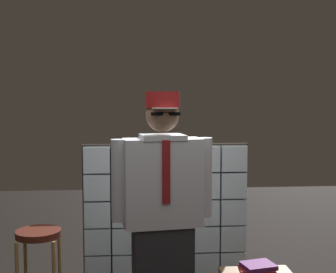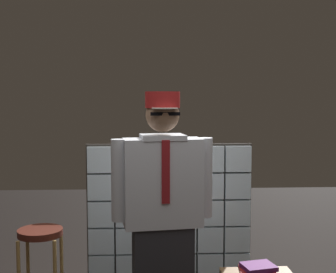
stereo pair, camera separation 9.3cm
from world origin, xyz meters
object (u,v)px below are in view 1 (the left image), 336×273
object	(u,v)px
book_stack	(258,272)
bar_stool	(39,257)
coffee_mug	(248,272)
standing_person	(163,215)

from	to	relation	value
book_stack	bar_stool	bearing A→B (deg)	166.37
book_stack	coffee_mug	bearing A→B (deg)	158.78
bar_stool	book_stack	world-z (taller)	bar_stool
standing_person	coffee_mug	xyz separation A→B (m)	(0.60, -0.12, -0.39)
standing_person	book_stack	size ratio (longest dim) A/B	6.90
bar_stool	coffee_mug	xyz separation A→B (m)	(1.53, -0.36, -0.03)
bar_stool	coffee_mug	size ratio (longest dim) A/B	6.37
book_stack	coffee_mug	xyz separation A→B (m)	(-0.06, 0.02, -0.01)
standing_person	bar_stool	world-z (taller)	standing_person
book_stack	coffee_mug	distance (m)	0.07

